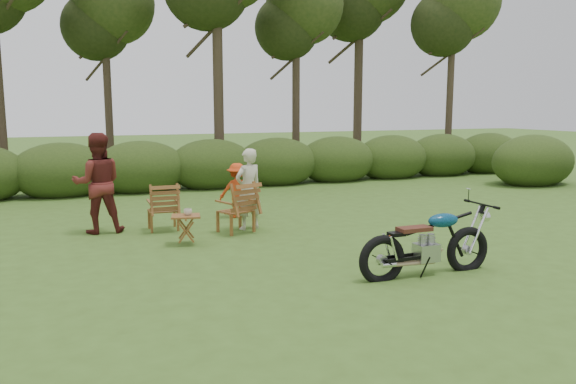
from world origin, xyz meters
name	(u,v)px	position (x,y,z in m)	size (l,w,h in m)	color
ground	(374,272)	(0.00, 0.00, 0.00)	(80.00, 80.00, 0.00)	#38541C
tree_line	(220,54)	(0.50, 9.74, 3.81)	(22.52, 11.62, 8.14)	#3C2F20
motorcycle	(425,274)	(0.59, -0.37, 0.00)	(1.96, 0.75, 1.12)	#0B6394
lawn_chair_right	(236,232)	(-1.07, 3.18, 0.00)	(0.65, 0.65, 0.94)	brown
lawn_chair_left	(164,230)	(-2.28, 3.87, 0.00)	(0.61, 0.61, 0.89)	brown
side_table	(186,230)	(-2.12, 2.58, 0.25)	(0.49, 0.41, 0.50)	brown
cup	(188,212)	(-2.08, 2.58, 0.56)	(0.14, 0.14, 0.11)	beige
adult_a	(249,229)	(-0.76, 3.34, 0.00)	(0.56, 0.37, 1.53)	beige
adult_b	(100,232)	(-3.40, 4.09, 0.00)	(0.89, 0.70, 1.84)	#5C1E1A
child	(238,217)	(-0.63, 4.50, 0.00)	(0.74, 0.42, 1.14)	red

